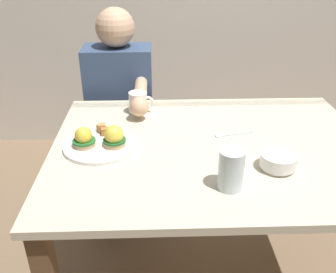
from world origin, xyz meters
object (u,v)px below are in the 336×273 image
Objects in this scene: eggs_benedict_plate at (100,141)px; fruit_bowl at (278,161)px; coffee_mug at (139,102)px; dining_table at (211,169)px; fork at (231,134)px; diner_person at (120,105)px; water_glass_near at (231,171)px.

eggs_benedict_plate is 2.25× the size of fruit_bowl.
fruit_bowl is 0.67m from coffee_mug.
dining_table is 0.44m from eggs_benedict_plate.
dining_table is 0.16m from fork.
eggs_benedict_plate is 0.61m from diner_person.
water_glass_near is at bearing -64.73° from diner_person.
fruit_bowl is at bearing 29.48° from water_glass_near.
diner_person is at bearing 115.27° from water_glass_near.
fruit_bowl is (0.61, -0.16, 0.00)m from eggs_benedict_plate.
eggs_benedict_plate is at bearing -112.86° from coffee_mug.
water_glass_near is 0.97m from diner_person.
fork is at bearing 113.93° from fruit_bowl.
eggs_benedict_plate is 0.63m from fruit_bowl.
diner_person is at bearing 123.42° from dining_table.
diner_person reaches higher than coffee_mug.
water_glass_near is at bearing -62.47° from coffee_mug.
coffee_mug is at bearing 67.14° from eggs_benedict_plate.
fruit_bowl is at bearing -15.07° from eggs_benedict_plate.
diner_person is (-0.59, 0.77, -0.12)m from fruit_bowl.
fork is 0.72m from diner_person.
eggs_benedict_plate is at bearing -91.83° from diner_person.
coffee_mug is 0.72× the size of fork.
coffee_mug reaches higher than eggs_benedict_plate.
fork is (0.09, 0.08, 0.11)m from dining_table.
coffee_mug is 0.65m from water_glass_near.
diner_person reaches higher than water_glass_near.
fork is (0.37, -0.23, -0.05)m from coffee_mug.
coffee_mug is (-0.29, 0.31, 0.16)m from dining_table.
eggs_benedict_plate is 1.74× the size of fork.
coffee_mug is at bearing 133.01° from dining_table.
dining_table is 10.00× the size of fruit_bowl.
water_glass_near is (0.01, -0.27, 0.17)m from dining_table.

